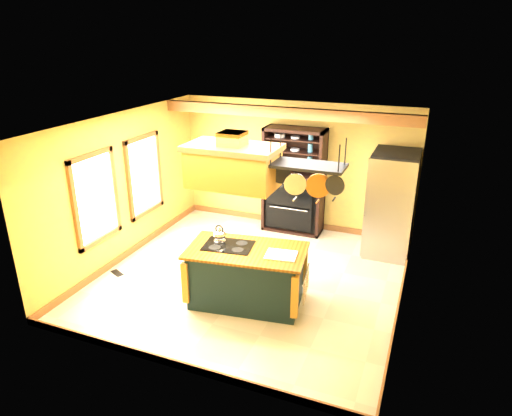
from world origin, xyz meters
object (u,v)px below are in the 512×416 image
Objects in this scene: range_hood at (233,164)px; refrigerator at (391,206)px; kitchen_island at (247,275)px; pot_rack at (308,172)px; hutch at (294,191)px.

range_hood reaches higher than refrigerator.
kitchen_island is 0.99× the size of refrigerator.
range_hood reaches higher than kitchen_island.
kitchen_island is 3.25m from refrigerator.
range_hood is 1.10m from pot_rack.
kitchen_island is 3.03m from hutch.
range_hood is 3.57m from refrigerator.
range_hood is at bearing -179.85° from pot_rack.
refrigerator is 2.04m from hutch.
hutch is at bearing 85.44° from kitchen_island.
refrigerator is at bearing -10.19° from hutch.
hutch reaches higher than refrigerator.
kitchen_island is at bearing -86.69° from hutch.
pot_rack reaches higher than kitchen_island.
range_hood is at bearing -127.55° from refrigerator.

